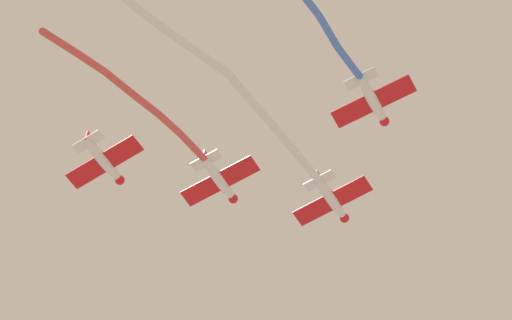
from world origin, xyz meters
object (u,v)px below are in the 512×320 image
object	(u,v)px
airplane_lead	(332,200)
airplane_right_wing	(373,100)
airplane_slot	(104,161)
airplane_left_wing	(220,180)

from	to	relation	value
airplane_lead	airplane_right_wing	bearing A→B (deg)	-130.54
airplane_right_wing	airplane_slot	distance (m)	25.25
airplane_left_wing	airplane_slot	xyz separation A→B (m)	(-5.69, -9.23, -0.30)
airplane_right_wing	airplane_slot	bearing A→B (deg)	105.48
airplane_left_wing	airplane_lead	bearing A→B (deg)	-47.29
airplane_lead	airplane_slot	size ratio (longest dim) A/B	1.00
airplane_lead	airplane_left_wing	world-z (taller)	same
airplane_left_wing	airplane_slot	distance (m)	10.85
airplane_lead	airplane_slot	bearing A→B (deg)	133.47
airplane_left_wing	airplane_slot	size ratio (longest dim) A/B	1.00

